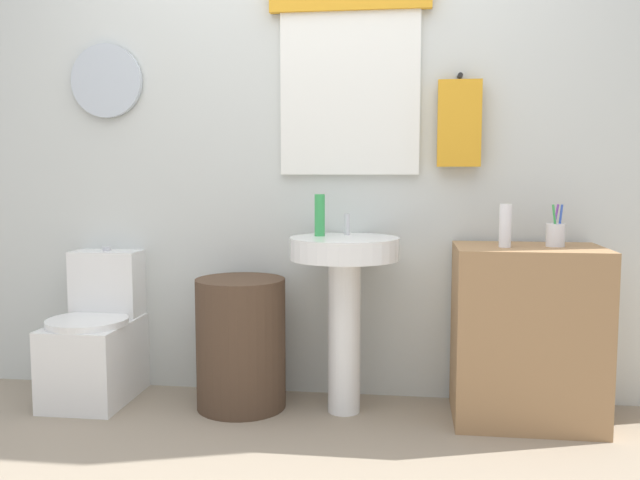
{
  "coord_description": "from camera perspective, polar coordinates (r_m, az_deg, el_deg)",
  "views": [
    {
      "loc": [
        0.47,
        -2.16,
        1.11
      ],
      "look_at": [
        0.08,
        0.8,
        0.8
      ],
      "focal_mm": 37.62,
      "sensor_mm": 36.0,
      "label": 1
    }
  ],
  "objects": [
    {
      "name": "soap_bottle",
      "position": [
        3.09,
        -0.02,
        2.12
      ],
      "size": [
        0.05,
        0.05,
        0.19
      ],
      "primitive_type": "cylinder",
      "color": "green",
      "rests_on": "pedestal_sink"
    },
    {
      "name": "pedestal_sink",
      "position": [
        3.06,
        2.08,
        -3.68
      ],
      "size": [
        0.5,
        0.5,
        0.81
      ],
      "color": "white",
      "rests_on": "ground_plane"
    },
    {
      "name": "back_wall",
      "position": [
        3.34,
        -0.55,
        9.19
      ],
      "size": [
        4.4,
        0.18,
        2.6
      ],
      "color": "silver",
      "rests_on": "ground_plane"
    },
    {
      "name": "toilet",
      "position": [
        3.49,
        -18.43,
        -8.24
      ],
      "size": [
        0.38,
        0.51,
        0.73
      ],
      "color": "white",
      "rests_on": "ground_plane"
    },
    {
      "name": "lotion_bottle",
      "position": [
        3.01,
        15.48,
        1.18
      ],
      "size": [
        0.05,
        0.05,
        0.19
      ],
      "primitive_type": "cylinder",
      "color": "white",
      "rests_on": "wooden_cabinet"
    },
    {
      "name": "wooden_cabinet",
      "position": [
        3.14,
        17.18,
        -7.66
      ],
      "size": [
        0.64,
        0.44,
        0.78
      ],
      "primitive_type": "cube",
      "color": "#9E754C",
      "rests_on": "ground_plane"
    },
    {
      "name": "toothbrush_cup",
      "position": [
        3.11,
        19.4,
        0.46
      ],
      "size": [
        0.08,
        0.08,
        0.19
      ],
      "color": "silver",
      "rests_on": "wooden_cabinet"
    },
    {
      "name": "faucet",
      "position": [
        3.15,
        2.31,
        1.34
      ],
      "size": [
        0.03,
        0.03,
        0.1
      ],
      "primitive_type": "cylinder",
      "color": "silver",
      "rests_on": "pedestal_sink"
    },
    {
      "name": "laundry_hamper",
      "position": [
        3.21,
        -6.75,
        -8.71
      ],
      "size": [
        0.42,
        0.42,
        0.61
      ],
      "primitive_type": "cylinder",
      "color": "#4C3828",
      "rests_on": "ground_plane"
    }
  ]
}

